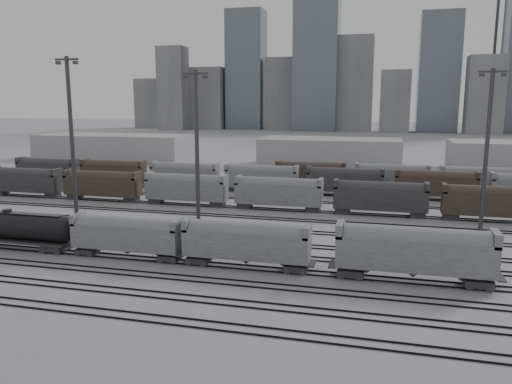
% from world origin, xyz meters
% --- Properties ---
extents(ground, '(900.00, 900.00, 0.00)m').
position_xyz_m(ground, '(0.00, 0.00, 0.00)').
color(ground, '#A4A4A8').
rests_on(ground, ground).
extents(tracks, '(220.00, 71.50, 0.16)m').
position_xyz_m(tracks, '(0.00, 17.50, 0.08)').
color(tracks, black).
rests_on(tracks, ground).
extents(tank_car_b, '(19.37, 3.23, 4.79)m').
position_xyz_m(tank_car_b, '(-20.43, 1.00, 2.77)').
color(tank_car_b, '#252427').
rests_on(tank_car_b, ground).
extents(hopper_car_a, '(13.62, 2.71, 4.87)m').
position_xyz_m(hopper_car_a, '(-3.79, 1.00, 3.01)').
color(hopper_car_a, '#252427').
rests_on(hopper_car_a, ground).
extents(hopper_car_b, '(14.33, 2.85, 5.13)m').
position_xyz_m(hopper_car_b, '(10.92, 1.00, 3.17)').
color(hopper_car_b, '#252427').
rests_on(hopper_car_b, ground).
extents(hopper_car_c, '(15.84, 3.15, 5.67)m').
position_xyz_m(hopper_car_c, '(28.77, 1.00, 3.50)').
color(hopper_car_c, '#252427').
rests_on(hopper_car_c, ground).
extents(light_mast_b, '(4.06, 0.65, 25.40)m').
position_xyz_m(light_mast_b, '(-23.07, 19.20, 13.47)').
color(light_mast_b, '#38383B').
rests_on(light_mast_b, ground).
extents(light_mast_c, '(3.61, 0.58, 22.55)m').
position_xyz_m(light_mast_c, '(0.43, 13.50, 11.96)').
color(light_mast_c, '#38383B').
rests_on(light_mast_c, ground).
extents(light_mast_d, '(3.66, 0.59, 22.88)m').
position_xyz_m(light_mast_d, '(39.11, 24.46, 12.14)').
color(light_mast_d, '#38383B').
rests_on(light_mast_d, ground).
extents(bg_string_near, '(151.00, 3.00, 5.60)m').
position_xyz_m(bg_string_near, '(8.00, 32.00, 2.80)').
color(bg_string_near, gray).
rests_on(bg_string_near, ground).
extents(bg_string_mid, '(151.00, 3.00, 5.60)m').
position_xyz_m(bg_string_mid, '(18.00, 48.00, 2.80)').
color(bg_string_mid, '#252427').
rests_on(bg_string_mid, ground).
extents(bg_string_far, '(66.00, 3.00, 5.60)m').
position_xyz_m(bg_string_far, '(35.50, 56.00, 2.80)').
color(bg_string_far, '#47362D').
rests_on(bg_string_far, ground).
extents(warehouse_left, '(50.00, 18.00, 8.00)m').
position_xyz_m(warehouse_left, '(-60.00, 95.00, 4.00)').
color(warehouse_left, '#A0A0A2').
rests_on(warehouse_left, ground).
extents(warehouse_mid, '(40.00, 18.00, 8.00)m').
position_xyz_m(warehouse_mid, '(10.00, 95.00, 4.00)').
color(warehouse_mid, '#A0A0A2').
rests_on(warehouse_mid, ground).
extents(skyline, '(316.00, 22.40, 95.00)m').
position_xyz_m(skyline, '(10.84, 280.00, 34.73)').
color(skyline, gray).
rests_on(skyline, ground).
extents(crane_left, '(42.00, 1.80, 100.00)m').
position_xyz_m(crane_left, '(-28.74, 305.00, 57.39)').
color(crane_left, '#38383B').
rests_on(crane_left, ground).
extents(crane_right, '(42.00, 1.80, 100.00)m').
position_xyz_m(crane_right, '(91.26, 305.00, 57.39)').
color(crane_right, '#38383B').
rests_on(crane_right, ground).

